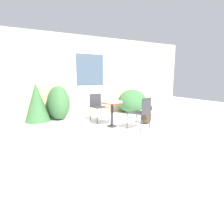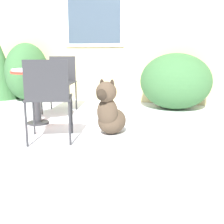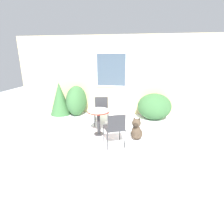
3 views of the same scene
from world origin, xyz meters
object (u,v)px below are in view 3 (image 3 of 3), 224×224
Objects in this scene: patio_table at (98,115)px; dog at (137,131)px; patio_chair_far_side at (115,128)px; patio_chair_near_table at (101,109)px.

patio_table reaches higher than dog.
patio_chair_far_side reaches higher than dog.
patio_chair_near_table is at bearing 147.09° from dog.
patio_chair_near_table is at bearing 96.55° from patio_table.
dog is at bearing -9.95° from patio_table.
patio_chair_far_side reaches higher than patio_table.
patio_table is 0.86m from patio_chair_far_side.
patio_chair_near_table is 1.62m from dog.
dog is at bearing -52.70° from patio_chair_near_table.
patio_chair_far_side is 1.34× the size of dog.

